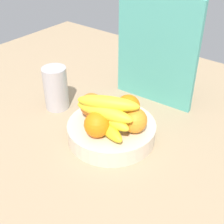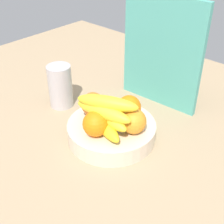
{
  "view_description": "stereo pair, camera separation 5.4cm",
  "coord_description": "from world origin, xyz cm",
  "px_view_note": "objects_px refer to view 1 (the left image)",
  "views": [
    {
      "loc": [
        42.88,
        -56.17,
        57.29
      ],
      "look_at": [
        -1.48,
        0.2,
        8.98
      ],
      "focal_mm": 49.52,
      "sensor_mm": 36.0,
      "label": 1
    },
    {
      "loc": [
        46.99,
        -52.68,
        57.29
      ],
      "look_at": [
        -1.48,
        0.2,
        8.98
      ],
      "focal_mm": 49.52,
      "sensor_mm": 36.0,
      "label": 2
    }
  ],
  "objects_px": {
    "orange_back_left": "(134,120)",
    "banana_bunch": "(106,114)",
    "orange_center": "(97,125)",
    "orange_front_right": "(91,105)",
    "cutting_board": "(156,51)",
    "orange_front_left": "(127,106)",
    "fruit_bowl": "(112,130)",
    "thermos_tumbler": "(56,88)"
  },
  "relations": [
    {
      "from": "fruit_bowl",
      "to": "orange_front_left",
      "type": "height_order",
      "value": "orange_front_left"
    },
    {
      "from": "fruit_bowl",
      "to": "orange_front_left",
      "type": "relative_size",
      "value": 3.64
    },
    {
      "from": "orange_front_left",
      "to": "cutting_board",
      "type": "bearing_deg",
      "value": 99.65
    },
    {
      "from": "fruit_bowl",
      "to": "banana_bunch",
      "type": "height_order",
      "value": "banana_bunch"
    },
    {
      "from": "orange_front_left",
      "to": "orange_back_left",
      "type": "relative_size",
      "value": 1.0
    },
    {
      "from": "fruit_bowl",
      "to": "orange_center",
      "type": "bearing_deg",
      "value": -88.97
    },
    {
      "from": "orange_back_left",
      "to": "banana_bunch",
      "type": "height_order",
      "value": "banana_bunch"
    },
    {
      "from": "orange_front_left",
      "to": "orange_back_left",
      "type": "distance_m",
      "value": 0.07
    },
    {
      "from": "cutting_board",
      "to": "banana_bunch",
      "type": "bearing_deg",
      "value": -88.14
    },
    {
      "from": "fruit_bowl",
      "to": "thermos_tumbler",
      "type": "distance_m",
      "value": 0.25
    },
    {
      "from": "orange_center",
      "to": "banana_bunch",
      "type": "relative_size",
      "value": 0.4
    },
    {
      "from": "orange_back_left",
      "to": "orange_front_left",
      "type": "bearing_deg",
      "value": 141.12
    },
    {
      "from": "fruit_bowl",
      "to": "orange_front_right",
      "type": "relative_size",
      "value": 3.64
    },
    {
      "from": "orange_back_left",
      "to": "cutting_board",
      "type": "relative_size",
      "value": 0.2
    },
    {
      "from": "orange_back_left",
      "to": "orange_front_right",
      "type": "bearing_deg",
      "value": -174.17
    },
    {
      "from": "orange_back_left",
      "to": "thermos_tumbler",
      "type": "bearing_deg",
      "value": 179.13
    },
    {
      "from": "orange_front_left",
      "to": "fruit_bowl",
      "type": "bearing_deg",
      "value": -102.46
    },
    {
      "from": "orange_center",
      "to": "fruit_bowl",
      "type": "bearing_deg",
      "value": 91.03
    },
    {
      "from": "fruit_bowl",
      "to": "thermos_tumbler",
      "type": "bearing_deg",
      "value": 176.24
    },
    {
      "from": "orange_center",
      "to": "thermos_tumbler",
      "type": "xyz_separation_m",
      "value": [
        -0.25,
        0.08,
        -0.01
      ]
    },
    {
      "from": "cutting_board",
      "to": "orange_back_left",
      "type": "bearing_deg",
      "value": -73.17
    },
    {
      "from": "cutting_board",
      "to": "fruit_bowl",
      "type": "bearing_deg",
      "value": -88.59
    },
    {
      "from": "fruit_bowl",
      "to": "orange_front_left",
      "type": "bearing_deg",
      "value": 77.54
    },
    {
      "from": "fruit_bowl",
      "to": "orange_front_right",
      "type": "bearing_deg",
      "value": -177.57
    },
    {
      "from": "fruit_bowl",
      "to": "orange_back_left",
      "type": "xyz_separation_m",
      "value": [
        0.07,
        0.01,
        0.06
      ]
    },
    {
      "from": "thermos_tumbler",
      "to": "orange_front_left",
      "type": "bearing_deg",
      "value": 8.87
    },
    {
      "from": "fruit_bowl",
      "to": "cutting_board",
      "type": "bearing_deg",
      "value": 94.78
    },
    {
      "from": "orange_front_left",
      "to": "thermos_tumbler",
      "type": "distance_m",
      "value": 0.26
    },
    {
      "from": "orange_front_left",
      "to": "orange_center",
      "type": "distance_m",
      "value": 0.12
    },
    {
      "from": "orange_front_left",
      "to": "orange_front_right",
      "type": "height_order",
      "value": "same"
    },
    {
      "from": "fruit_bowl",
      "to": "cutting_board",
      "type": "height_order",
      "value": "cutting_board"
    },
    {
      "from": "fruit_bowl",
      "to": "orange_back_left",
      "type": "relative_size",
      "value": 3.64
    },
    {
      "from": "orange_front_right",
      "to": "orange_center",
      "type": "xyz_separation_m",
      "value": [
        0.08,
        -0.06,
        0.0
      ]
    },
    {
      "from": "orange_center",
      "to": "cutting_board",
      "type": "relative_size",
      "value": 0.2
    },
    {
      "from": "fruit_bowl",
      "to": "orange_center",
      "type": "height_order",
      "value": "orange_center"
    },
    {
      "from": "orange_front_right",
      "to": "fruit_bowl",
      "type": "bearing_deg",
      "value": 2.43
    },
    {
      "from": "cutting_board",
      "to": "thermos_tumbler",
      "type": "bearing_deg",
      "value": -136.58
    },
    {
      "from": "banana_bunch",
      "to": "cutting_board",
      "type": "relative_size",
      "value": 0.5
    },
    {
      "from": "orange_front_right",
      "to": "cutting_board",
      "type": "height_order",
      "value": "cutting_board"
    },
    {
      "from": "thermos_tumbler",
      "to": "orange_center",
      "type": "bearing_deg",
      "value": -18.45
    },
    {
      "from": "orange_center",
      "to": "orange_front_right",
      "type": "bearing_deg",
      "value": 139.91
    },
    {
      "from": "banana_bunch",
      "to": "thermos_tumbler",
      "type": "distance_m",
      "value": 0.26
    }
  ]
}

